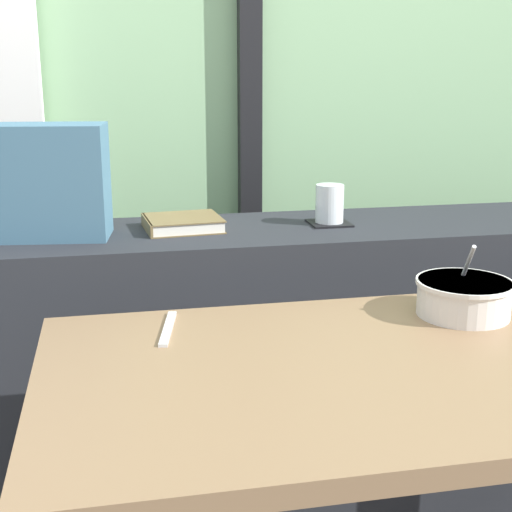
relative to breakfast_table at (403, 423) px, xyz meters
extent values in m
cube|color=#8EBC89|center=(-0.09, 1.29, 0.78)|extent=(4.80, 0.08, 2.80)
cube|color=black|center=(-0.03, 1.22, 0.68)|extent=(0.07, 0.05, 2.60)
cube|color=#23262B|center=(-0.09, 0.66, -0.21)|extent=(2.80, 0.37, 0.82)
cube|color=brown|center=(-0.55, 0.27, -0.27)|extent=(0.06, 0.06, 0.70)
cube|color=#846647|center=(0.00, 0.00, 0.10)|extent=(1.21, 0.64, 0.03)
cube|color=black|center=(0.07, 0.66, 0.20)|extent=(0.10, 0.10, 0.00)
cylinder|color=white|center=(0.07, 0.66, 0.25)|extent=(0.07, 0.07, 0.10)
cylinder|color=#CC4C38|center=(0.07, 0.66, 0.24)|extent=(0.06, 0.06, 0.06)
cube|color=brown|center=(-0.30, 0.67, 0.20)|extent=(0.19, 0.17, 0.00)
cube|color=silver|center=(-0.30, 0.67, 0.21)|extent=(0.18, 0.17, 0.02)
cube|color=brown|center=(-0.30, 0.67, 0.23)|extent=(0.19, 0.17, 0.00)
cube|color=brown|center=(-0.39, 0.67, 0.21)|extent=(0.02, 0.16, 0.03)
cube|color=#426B84|center=(-0.63, 0.66, 0.33)|extent=(0.34, 0.18, 0.26)
cylinder|color=silver|center=(0.19, 0.18, 0.15)|extent=(0.18, 0.18, 0.07)
cylinder|color=silver|center=(0.19, 0.18, 0.18)|extent=(0.19, 0.19, 0.01)
cylinder|color=#9E5B33|center=(0.19, 0.18, 0.14)|extent=(0.16, 0.16, 0.04)
cylinder|color=silver|center=(0.20, 0.20, 0.20)|extent=(0.04, 0.12, 0.13)
ellipsoid|color=silver|center=(0.20, 0.22, 0.16)|extent=(0.03, 0.05, 0.01)
cube|color=silver|center=(-0.38, 0.21, 0.12)|extent=(0.05, 0.17, 0.01)
camera|label=1|loc=(-0.46, -1.02, 0.59)|focal=50.18mm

